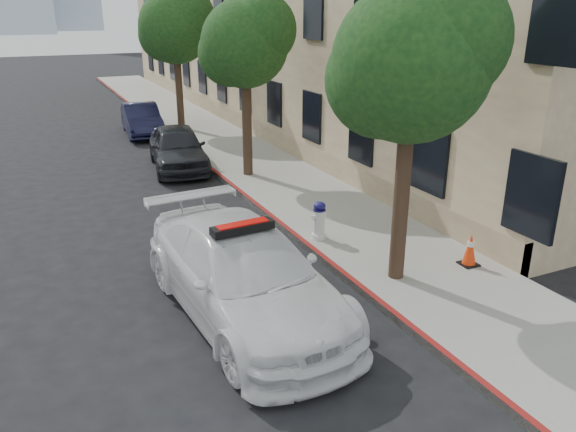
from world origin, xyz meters
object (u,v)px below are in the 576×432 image
Objects in this scene: police_car at (244,273)px; parked_car_mid at (178,148)px; parked_car_far at (142,119)px; fire_hydrant at (319,221)px; traffic_cone at (470,250)px.

police_car reaches higher than parked_car_mid.
parked_car_mid is at bearing -86.04° from parked_car_far.
police_car is 6.37× the size of fire_hydrant.
parked_car_mid is (1.44, 9.95, -0.08)m from police_car.
traffic_cone is (4.82, -0.36, -0.31)m from police_car.
parked_car_mid is 1.08× the size of parked_car_far.
police_car is at bearing 175.71° from traffic_cone.
traffic_cone is (2.14, -2.57, -0.09)m from fire_hydrant.
parked_car_far reaches higher than traffic_cone.
fire_hydrant is at bearing -80.86° from parked_car_far.
parked_car_far is 4.45× the size of fire_hydrant.
fire_hydrant reaches higher than traffic_cone.
fire_hydrant is at bearing -73.13° from parked_car_mid.
police_car is 10.05m from parked_car_mid.
police_car is 8.22× the size of traffic_cone.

